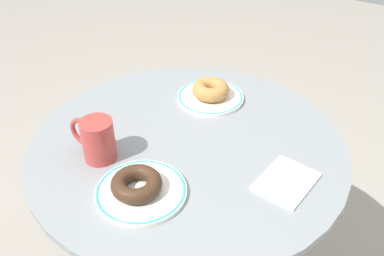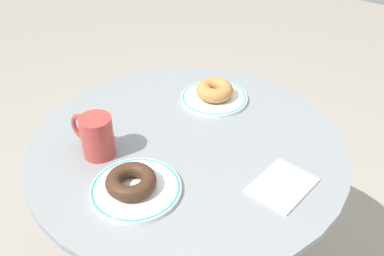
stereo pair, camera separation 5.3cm
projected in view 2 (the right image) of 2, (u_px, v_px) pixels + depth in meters
cafe_table at (188, 210)px, 1.21m from camera, size 0.80×0.80×0.74m
plate_left at (136, 189)px, 0.92m from camera, size 0.20×0.20×0.01m
plate_right at (214, 98)px, 1.22m from camera, size 0.19×0.19×0.01m
donut_chocolate at (131, 181)px, 0.91m from camera, size 0.11×0.11×0.03m
donut_old_fashioned at (215, 90)px, 1.21m from camera, size 0.15×0.15×0.04m
paper_napkin at (282, 186)px, 0.93m from camera, size 0.15×0.12×0.01m
coffee_mug at (96, 136)px, 1.00m from camera, size 0.08×0.12×0.10m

